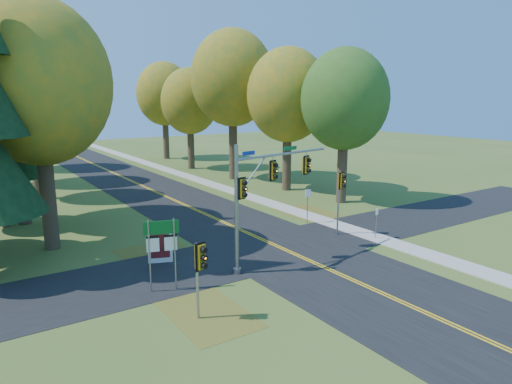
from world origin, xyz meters
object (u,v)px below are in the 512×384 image
route_sign_cluster (162,241)px  traffic_mast (262,187)px  east_signal_pole (341,188)px  info_kiosk (160,247)px

route_sign_cluster → traffic_mast: bearing=19.9°
traffic_mast → east_signal_pole: traffic_mast is taller
route_sign_cluster → east_signal_pole: bearing=26.0°
east_signal_pole → info_kiosk: 11.84m
east_signal_pole → traffic_mast: bearing=-171.5°
traffic_mast → east_signal_pole: (7.15, 1.59, -1.07)m
east_signal_pole → info_kiosk: size_ratio=2.29×
traffic_mast → route_sign_cluster: (-5.63, -0.19, -1.80)m
east_signal_pole → route_sign_cluster: east_signal_pole is taller
route_sign_cluster → info_kiosk: (1.27, 3.49, -1.50)m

